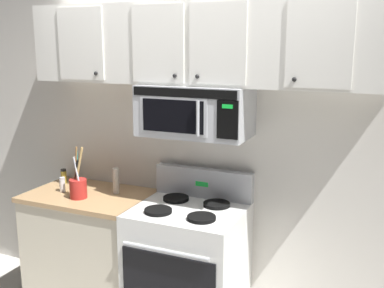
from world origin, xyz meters
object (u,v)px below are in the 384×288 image
stove_range (188,266)px  salt_shaker (62,185)px  pepper_mill (116,181)px  spice_jar (64,176)px  over_range_microwave (195,111)px  utensil_crock_red (78,186)px

stove_range → salt_shaker: 1.16m
pepper_mill → spice_jar: 0.54m
stove_range → pepper_mill: 0.84m
stove_range → pepper_mill: stove_range is taller
stove_range → over_range_microwave: bearing=90.1°
stove_range → pepper_mill: bearing=172.0°
salt_shaker → pepper_mill: pepper_mill is taller
salt_shaker → over_range_microwave: bearing=8.7°
over_range_microwave → salt_shaker: bearing=-171.3°
utensil_crock_red → salt_shaker: utensil_crock_red is taller
over_range_microwave → spice_jar: bearing=178.9°
pepper_mill → spice_jar: (-0.54, 0.05, -0.04)m
spice_jar → salt_shaker: bearing=-53.7°
pepper_mill → spice_jar: pepper_mill is taller
over_range_microwave → stove_range: bearing=-89.9°
utensil_crock_red → stove_range: bearing=7.7°
stove_range → utensil_crock_red: (-0.84, -0.11, 0.52)m
salt_shaker → spice_jar: size_ratio=0.96×
over_range_microwave → utensil_crock_red: (-0.84, -0.23, -0.59)m
over_range_microwave → salt_shaker: (-1.05, -0.16, -0.62)m
salt_shaker → pepper_mill: (0.40, 0.13, 0.04)m
spice_jar → pepper_mill: bearing=-5.1°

